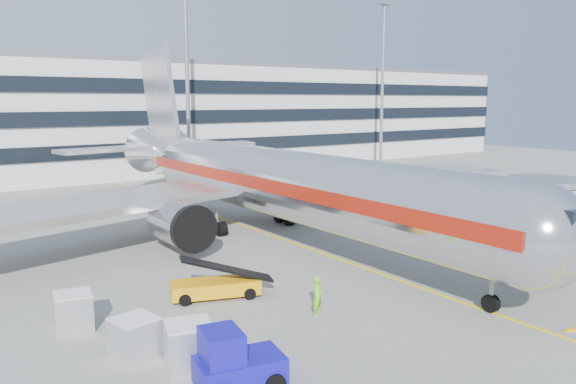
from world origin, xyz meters
TOP-DOWN VIEW (x-y plane):
  - ground at (0.00, 0.00)m, footprint 180.00×180.00m
  - lead_in_line at (0.00, 10.00)m, footprint 0.25×70.00m
  - main_jet at (0.00, 11.72)m, footprint 50.95×48.70m
  - terminal at (0.00, 57.95)m, footprint 150.00×24.25m
  - light_mast_centre at (8.00, 42.00)m, footprint 2.40×1.20m
  - light_mast_east at (42.00, 42.00)m, footprint 2.40×1.20m
  - belt_loader at (-9.96, 1.58)m, footprint 4.91×3.09m
  - baggage_tug at (-13.93, -7.24)m, footprint 3.37×2.48m
  - cargo_container_left at (-14.52, -4.81)m, footprint 2.14×2.14m
  - cargo_container_right at (-17.10, 1.63)m, footprint 1.85×1.85m
  - cargo_container_front at (-15.91, -2.82)m, footprint 1.89×1.89m
  - ramp_worker at (-7.13, -3.44)m, footprint 0.84×0.74m

SIDE VIEW (x-z plane):
  - ground at x=0.00m, z-range 0.00..0.00m
  - lead_in_line at x=0.00m, z-range 0.00..0.01m
  - belt_loader at x=-9.96m, z-range -0.50..1.81m
  - cargo_container_right at x=-17.10m, z-range 0.00..1.69m
  - cargo_container_front at x=-15.91m, z-range 0.00..1.71m
  - cargo_container_left at x=-14.52m, z-range 0.01..1.83m
  - ramp_worker at x=-7.13m, z-range 0.00..1.94m
  - baggage_tug at x=-13.93m, z-range -0.15..2.17m
  - main_jet at x=0.00m, z-range -3.79..12.26m
  - terminal at x=0.00m, z-range 0.00..15.60m
  - light_mast_centre at x=8.00m, z-range 2.15..27.60m
  - light_mast_east at x=42.00m, z-range 2.15..27.60m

